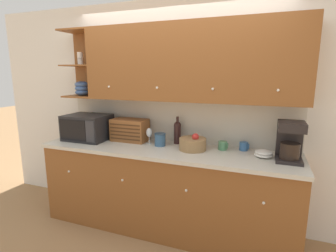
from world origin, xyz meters
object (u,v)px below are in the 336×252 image
mug_blue_second (223,146)px  coffee_maker (290,141)px  wine_glass (149,133)px  fruit_basket (193,144)px  microwave (88,127)px  mug (244,146)px  bowl_stack_on_counter (264,154)px  storage_canister (160,140)px  wine_bottle (177,131)px  bread_box (130,130)px

mug_blue_second → coffee_maker: bearing=-11.0°
wine_glass → fruit_basket: (0.55, -0.07, -0.06)m
microwave → wine_glass: microwave is taller
mug → bowl_stack_on_counter: mug is taller
fruit_basket → mug_blue_second: fruit_basket is taller
storage_canister → mug: storage_canister is taller
wine_glass → coffee_maker: bearing=-2.9°
microwave → bowl_stack_on_counter: microwave is taller
fruit_basket → bowl_stack_on_counter: 0.72m
wine_glass → storage_canister: wine_glass is taller
mug → coffee_maker: size_ratio=0.27×
wine_bottle → storage_canister: bearing=-133.5°
coffee_maker → fruit_basket: bearing=179.7°
microwave → mug: (1.86, 0.19, -0.11)m
mug_blue_second → bread_box: bearing=-179.5°
storage_canister → bowl_stack_on_counter: size_ratio=0.79×
storage_canister → mug: size_ratio=1.42×
microwave → fruit_basket: 1.35m
bread_box → storage_canister: size_ratio=2.98×
bread_box → wine_bottle: bearing=7.6°
fruit_basket → mug: size_ratio=2.84×
mug → coffee_maker: bearing=-22.9°
storage_canister → fruit_basket: bearing=-4.0°
bread_box → mug: bearing=2.7°
mug_blue_second → coffee_maker: coffee_maker is taller
wine_glass → wine_bottle: (0.31, 0.12, 0.02)m
bread_box → bowl_stack_on_counter: 1.55m
wine_bottle → coffee_maker: bearing=-9.3°
bowl_stack_on_counter → coffee_maker: bearing=-3.4°
mug → bread_box: bearing=-177.3°
mug_blue_second → coffee_maker: size_ratio=0.28×
wine_bottle → wine_glass: bearing=-159.0°
microwave → storage_canister: (0.95, 0.05, -0.08)m
mug_blue_second → wine_bottle: bearing=172.8°
fruit_basket → mug_blue_second: bearing=21.6°
microwave → coffee_maker: size_ratio=1.39×
storage_canister → mug_blue_second: bearing=7.6°
wine_bottle → coffee_maker: 1.20m
microwave → storage_canister: 0.96m
microwave → coffee_maker: 2.29m
bread_box → wine_glass: 0.28m
wine_glass → mug_blue_second: bearing=3.4°
storage_canister → mug_blue_second: 0.70m
microwave → storage_canister: microwave is taller
mug → bowl_stack_on_counter: 0.26m
microwave → mug_blue_second: size_ratio=5.02×
bread_box → mug: (1.34, 0.06, -0.09)m
wine_bottle → coffee_maker: coffee_maker is taller
mug_blue_second → bowl_stack_on_counter: mug_blue_second is taller
wine_glass → mug: size_ratio=1.83×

